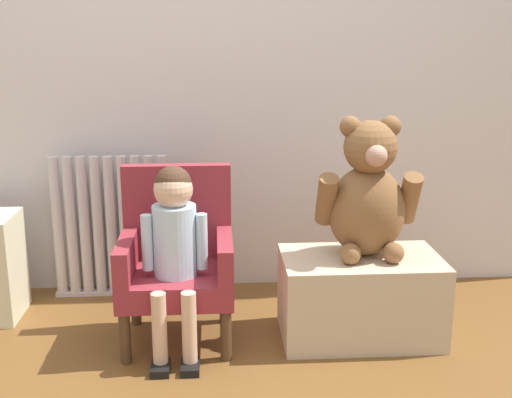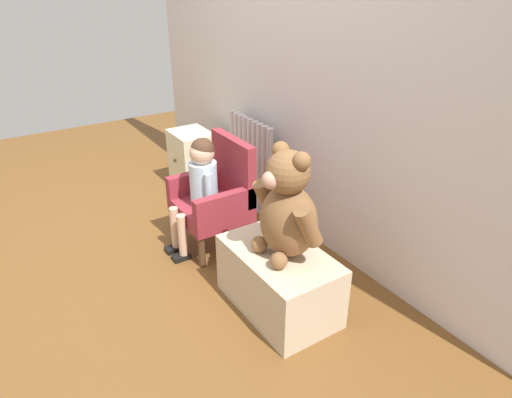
{
  "view_description": "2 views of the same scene",
  "coord_description": "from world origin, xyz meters",
  "px_view_note": "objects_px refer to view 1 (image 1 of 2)",
  "views": [
    {
      "loc": [
        0.18,
        -1.94,
        1.22
      ],
      "look_at": [
        0.35,
        0.56,
        0.58
      ],
      "focal_mm": 45.0,
      "sensor_mm": 36.0,
      "label": 1
    },
    {
      "loc": [
        2.33,
        -0.66,
        1.64
      ],
      "look_at": [
        0.47,
        0.54,
        0.51
      ],
      "focal_mm": 32.0,
      "sensor_mm": 36.0,
      "label": 2
    }
  ],
  "objects_px": {
    "radiator": "(111,227)",
    "low_bench": "(360,296)",
    "child_figure": "(174,233)",
    "large_teddy_bear": "(368,196)",
    "child_armchair": "(177,258)"
  },
  "relations": [
    {
      "from": "radiator",
      "to": "low_bench",
      "type": "bearing_deg",
      "value": -25.14
    },
    {
      "from": "child_figure",
      "to": "large_teddy_bear",
      "type": "relative_size",
      "value": 1.3
    },
    {
      "from": "child_armchair",
      "to": "child_figure",
      "type": "xyz_separation_m",
      "value": [
        0.0,
        -0.11,
        0.14
      ]
    },
    {
      "from": "child_armchair",
      "to": "low_bench",
      "type": "distance_m",
      "value": 0.77
    },
    {
      "from": "low_bench",
      "to": "child_figure",
      "type": "bearing_deg",
      "value": -174.93
    },
    {
      "from": "child_armchair",
      "to": "large_teddy_bear",
      "type": "relative_size",
      "value": 1.24
    },
    {
      "from": "large_teddy_bear",
      "to": "low_bench",
      "type": "bearing_deg",
      "value": -130.0
    },
    {
      "from": "radiator",
      "to": "child_armchair",
      "type": "relative_size",
      "value": 0.97
    },
    {
      "from": "large_teddy_bear",
      "to": "child_armchair",
      "type": "bearing_deg",
      "value": 178.31
    },
    {
      "from": "child_armchair",
      "to": "low_bench",
      "type": "bearing_deg",
      "value": -3.64
    },
    {
      "from": "child_armchair",
      "to": "radiator",
      "type": "bearing_deg",
      "value": 125.92
    },
    {
      "from": "child_armchair",
      "to": "large_teddy_bear",
      "type": "distance_m",
      "value": 0.81
    },
    {
      "from": "child_figure",
      "to": "low_bench",
      "type": "height_order",
      "value": "child_figure"
    },
    {
      "from": "low_bench",
      "to": "large_teddy_bear",
      "type": "xyz_separation_m",
      "value": [
        0.02,
        0.02,
        0.42
      ]
    },
    {
      "from": "low_bench",
      "to": "large_teddy_bear",
      "type": "distance_m",
      "value": 0.42
    }
  ]
}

